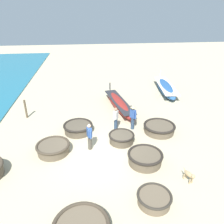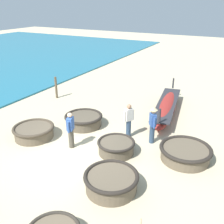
% 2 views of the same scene
% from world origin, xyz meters
% --- Properties ---
extents(ground_plane, '(80.00, 80.00, 0.00)m').
position_xyz_m(ground_plane, '(0.00, 0.00, 0.00)').
color(ground_plane, '#C6B793').
extents(coracle_nearest, '(1.85, 1.85, 0.58)m').
position_xyz_m(coracle_nearest, '(-1.20, 2.24, 0.31)').
color(coracle_nearest, brown).
rests_on(coracle_nearest, ground).
extents(coracle_beside_post, '(2.00, 2.00, 0.55)m').
position_xyz_m(coracle_beside_post, '(3.91, 1.60, 0.30)').
color(coracle_beside_post, brown).
rests_on(coracle_beside_post, ground).
extents(coracle_weathered, '(1.80, 1.80, 0.60)m').
position_xyz_m(coracle_weathered, '(2.22, -1.29, 0.33)').
color(coracle_weathered, brown).
rests_on(coracle_weathered, ground).
extents(coracle_upturned, '(1.83, 1.83, 0.55)m').
position_xyz_m(coracle_upturned, '(-2.50, 0.20, 0.30)').
color(coracle_upturned, brown).
rests_on(coracle_upturned, ground).
extents(coracle_center, '(1.52, 1.52, 0.54)m').
position_xyz_m(coracle_center, '(1.35, 0.76, 0.29)').
color(coracle_center, brown).
rests_on(coracle_center, ground).
extents(long_boat_blue_hull, '(1.81, 5.69, 1.29)m').
position_xyz_m(long_boat_blue_hull, '(1.93, 5.59, 0.37)').
color(long_boat_blue_hull, maroon).
rests_on(long_boat_blue_hull, ground).
extents(fisherman_standing_right, '(0.30, 0.51, 1.57)m').
position_xyz_m(fisherman_standing_right, '(-0.51, 0.29, 0.84)').
color(fisherman_standing_right, '#4C473D').
rests_on(fisherman_standing_right, ground).
extents(fisherman_with_hat, '(0.38, 0.44, 1.67)m').
position_xyz_m(fisherman_with_hat, '(2.31, 2.23, 0.96)').
color(fisherman_with_hat, '#2D425B').
rests_on(fisherman_with_hat, ground).
extents(fisherman_crouching, '(0.37, 0.46, 1.57)m').
position_xyz_m(fisherman_crouching, '(1.21, 2.24, 0.84)').
color(fisherman_crouching, '#2D425B').
rests_on(fisherman_crouching, ground).
extents(mooring_post_shoreline, '(0.14, 0.14, 1.36)m').
position_xyz_m(mooring_post_shoreline, '(-4.92, 4.76, 0.68)').
color(mooring_post_shoreline, brown).
rests_on(mooring_post_shoreline, ground).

